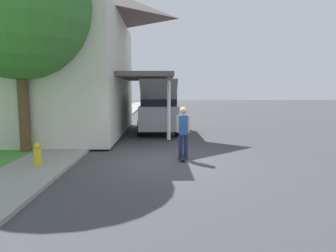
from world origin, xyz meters
TOP-DOWN VIEW (x-y plane):
  - ground_plane at (0.00, 0.00)m, footprint 120.00×120.00m
  - lawn at (-8.00, 6.00)m, footprint 10.00×80.00m
  - sidewalk at (-3.60, 6.00)m, footprint 1.80×80.00m
  - house at (-7.25, 5.76)m, footprint 13.46×9.38m
  - lawn_tree_near at (-4.86, 1.28)m, footprint 4.92×4.92m
  - lawn_tree_far at (-4.39, 10.34)m, footprint 4.14×4.14m
  - suv_parked at (-0.18, 6.64)m, footprint 2.03×5.62m
  - car_down_street at (-0.10, 22.38)m, footprint 1.94×4.35m
  - skateboarder at (0.62, 0.14)m, footprint 0.41×0.22m
  - skateboard at (0.58, 0.12)m, footprint 0.21×0.82m
  - fire_hydrant at (-3.58, -0.87)m, footprint 0.20×0.20m

SIDE VIEW (x-z plane):
  - ground_plane at x=0.00m, z-range 0.00..0.00m
  - lawn at x=-8.00m, z-range 0.00..0.08m
  - sidewalk at x=-3.60m, z-range 0.00..0.10m
  - skateboard at x=0.58m, z-range 0.03..0.13m
  - fire_hydrant at x=-3.58m, z-range 0.09..0.74m
  - car_down_street at x=-0.10m, z-range -0.01..1.32m
  - skateboarder at x=0.62m, z-range 0.09..1.79m
  - suv_parked at x=-0.18m, z-range -0.24..2.47m
  - house at x=-7.25m, z-range 0.24..8.88m
  - lawn_tree_near at x=-4.86m, z-range 1.31..8.71m
  - lawn_tree_far at x=-4.39m, z-range 1.75..9.28m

